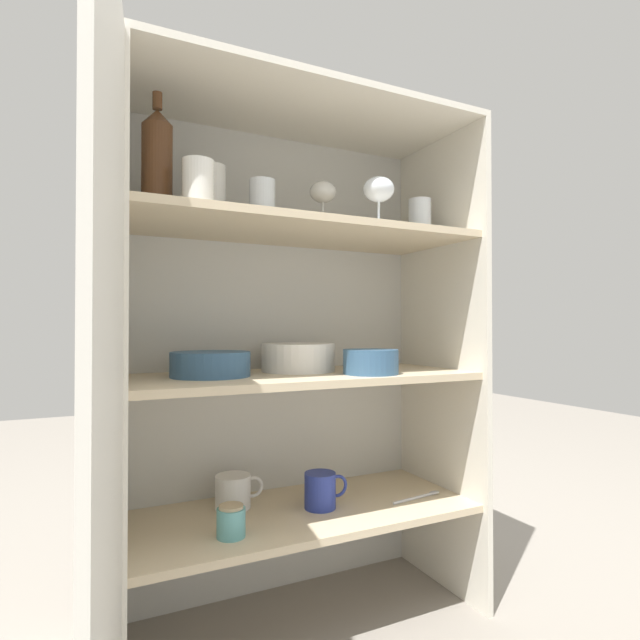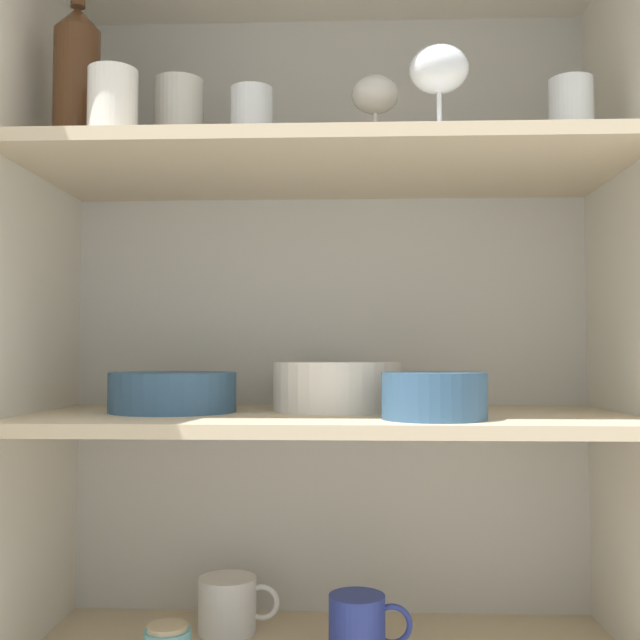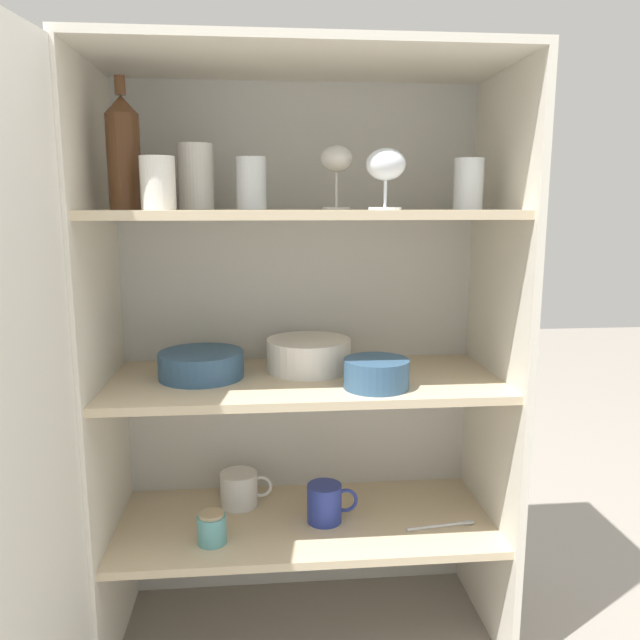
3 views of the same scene
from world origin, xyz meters
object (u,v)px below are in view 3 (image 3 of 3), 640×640
at_px(mixing_bowl_large, 201,363).
at_px(serving_bowl_small, 376,372).
at_px(plate_stack_white, 309,355).
at_px(coffee_mug_primary, 325,503).
at_px(storage_jar, 212,528).
at_px(wine_bottle, 124,152).

xyz_separation_m(mixing_bowl_large, serving_bowl_small, (0.41, -0.12, 0.00)).
xyz_separation_m(plate_stack_white, coffee_mug_primary, (0.03, -0.08, -0.37)).
bearing_deg(coffee_mug_primary, serving_bowl_small, -38.89).
relative_size(coffee_mug_primary, storage_jar, 1.70).
bearing_deg(wine_bottle, storage_jar, -17.80).
relative_size(serving_bowl_small, coffee_mug_primary, 1.17).
xyz_separation_m(plate_stack_white, serving_bowl_small, (0.14, -0.17, -0.00)).
relative_size(mixing_bowl_large, storage_jar, 2.71).
bearing_deg(plate_stack_white, coffee_mug_primary, -66.96).
height_order(wine_bottle, mixing_bowl_large, wine_bottle).
bearing_deg(serving_bowl_small, storage_jar, 178.59).
bearing_deg(storage_jar, plate_stack_white, 33.08).
bearing_deg(mixing_bowl_large, storage_jar, -78.68).
height_order(coffee_mug_primary, storage_jar, coffee_mug_primary).
bearing_deg(plate_stack_white, storage_jar, -146.92).
relative_size(wine_bottle, mixing_bowl_large, 1.37).
height_order(plate_stack_white, coffee_mug_primary, plate_stack_white).
bearing_deg(mixing_bowl_large, serving_bowl_small, -16.90).
bearing_deg(serving_bowl_small, coffee_mug_primary, 141.11).
relative_size(wine_bottle, storage_jar, 3.71).
distance_m(plate_stack_white, storage_jar, 0.48).
bearing_deg(wine_bottle, serving_bowl_small, -6.50).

